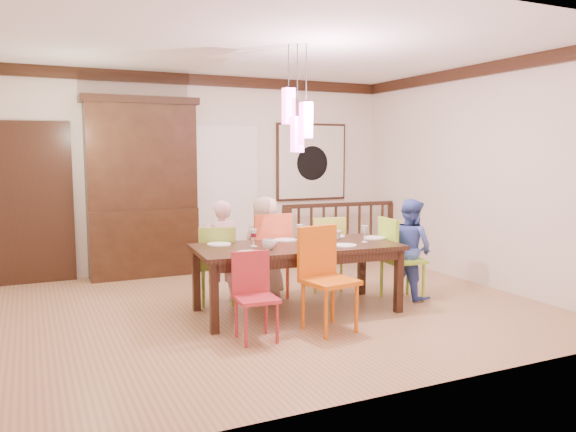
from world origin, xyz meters
name	(u,v)px	position (x,y,z in m)	size (l,w,h in m)	color
floor	(269,307)	(0.00, 0.00, 0.00)	(6.00, 6.00, 0.00)	#9C734B
ceiling	(268,46)	(0.00, 0.00, 2.90)	(6.00, 6.00, 0.00)	white
wall_back	(205,173)	(0.00, 2.50, 1.45)	(6.00, 6.00, 0.00)	silver
wall_right	(476,176)	(3.00, 0.00, 1.45)	(5.00, 5.00, 0.00)	silver
crown_molding	(269,54)	(0.00, 0.00, 2.82)	(6.00, 5.00, 0.16)	black
panel_door	(32,206)	(-2.40, 2.45, 1.05)	(1.04, 0.07, 2.24)	black
white_doorway	(228,198)	(0.35, 2.46, 1.05)	(0.97, 0.05, 2.22)	silver
painting	(312,162)	(1.80, 2.46, 1.60)	(1.25, 0.06, 1.25)	black
pendant_cluster	(297,120)	(0.21, -0.28, 2.11)	(0.27, 0.21, 1.14)	#FF4CBA
dining_table	(297,252)	(0.21, -0.28, 0.67)	(2.30, 1.17, 0.75)	black
chair_far_left	(217,259)	(-0.48, 0.43, 0.53)	(0.52, 0.52, 0.92)	olive
chair_far_mid	(267,249)	(0.16, 0.45, 0.60)	(0.48, 0.48, 1.04)	#E15532
chair_far_right	(324,248)	(0.96, 0.48, 0.55)	(0.48, 0.48, 0.95)	#ACB83B
chair_near_left	(256,291)	(-0.55, -0.99, 0.47)	(0.39, 0.39, 0.83)	#AA262E
chair_near_mid	(330,272)	(0.21, -1.02, 0.59)	(0.53, 0.53, 1.03)	#D7610D
chair_end_right	(403,253)	(1.59, -0.34, 0.57)	(0.50, 0.50, 0.99)	#8DC42E
china_hutch	(142,187)	(-0.97, 2.30, 1.26)	(1.60, 0.46, 2.53)	black
balustrade	(342,231)	(2.09, 1.95, 0.50)	(2.02, 0.18, 0.96)	black
person_far_left	(221,250)	(-0.39, 0.54, 0.60)	(0.44, 0.29, 1.20)	#FBBFCC
person_far_mid	(265,246)	(0.17, 0.53, 0.61)	(0.60, 0.39, 1.23)	#BBA48D
person_end_right	(410,248)	(1.72, -0.30, 0.60)	(0.59, 0.46, 1.21)	#435EBD
serving_bowl	(316,241)	(0.39, -0.38, 0.79)	(0.32, 0.32, 0.08)	#ECBB43
small_bowl	(270,243)	(-0.08, -0.21, 0.78)	(0.17, 0.17, 0.05)	white
cup_left	(269,244)	(-0.19, -0.43, 0.80)	(0.14, 0.14, 0.11)	silver
cup_right	(337,235)	(0.82, -0.10, 0.80)	(0.11, 0.11, 0.10)	silver
plate_far_left	(219,244)	(-0.56, 0.08, 0.76)	(0.26, 0.26, 0.01)	white
plate_far_mid	(286,240)	(0.22, 0.05, 0.76)	(0.26, 0.26, 0.01)	white
plate_far_right	(334,236)	(0.87, 0.06, 0.76)	(0.26, 0.26, 0.01)	white
plate_near_left	(249,253)	(-0.46, -0.56, 0.76)	(0.26, 0.26, 0.01)	white
plate_near_mid	(345,245)	(0.64, -0.57, 0.76)	(0.26, 0.26, 0.01)	white
plate_end_right	(374,238)	(1.24, -0.25, 0.76)	(0.26, 0.26, 0.01)	white
wine_glass_a	(254,238)	(-0.26, -0.18, 0.84)	(0.08, 0.08, 0.19)	#590C19
wine_glass_b	(300,233)	(0.36, -0.06, 0.84)	(0.08, 0.08, 0.19)	silver
wine_glass_c	(304,241)	(0.14, -0.58, 0.84)	(0.08, 0.08, 0.19)	#590C19
wine_glass_d	(365,234)	(0.98, -0.44, 0.84)	(0.08, 0.08, 0.19)	silver
napkin	(314,249)	(0.23, -0.64, 0.76)	(0.18, 0.14, 0.01)	#D83359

